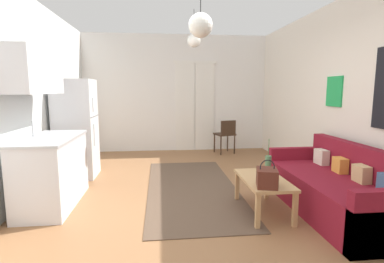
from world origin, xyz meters
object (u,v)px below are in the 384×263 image
object	(u,v)px
bamboo_vase	(268,165)
refrigerator	(76,129)
couch	(338,190)
handbag	(267,178)
accent_chair	(226,134)
coffee_table	(263,183)
pendant_lamp_far	(194,41)
pendant_lamp_near	(201,25)

from	to	relation	value
bamboo_vase	refrigerator	xyz separation A→B (m)	(-2.81, 1.65, 0.29)
couch	handbag	size ratio (longest dim) A/B	6.36
couch	refrigerator	size ratio (longest dim) A/B	1.19
refrigerator	accent_chair	xyz separation A→B (m)	(2.98, 1.53, -0.36)
handbag	refrigerator	distance (m)	3.38
coffee_table	handbag	xyz separation A→B (m)	(-0.07, -0.30, 0.16)
couch	bamboo_vase	bearing A→B (deg)	160.21
couch	accent_chair	xyz separation A→B (m)	(-0.62, 3.47, 0.20)
bamboo_vase	pendant_lamp_far	world-z (taller)	pendant_lamp_far
pendant_lamp_far	handbag	bearing A→B (deg)	-73.32
bamboo_vase	accent_chair	bearing A→B (deg)	86.91
coffee_table	bamboo_vase	world-z (taller)	bamboo_vase
bamboo_vase	accent_chair	distance (m)	3.19
pendant_lamp_near	bamboo_vase	bearing A→B (deg)	39.85
bamboo_vase	handbag	world-z (taller)	bamboo_vase
refrigerator	pendant_lamp_far	world-z (taller)	pendant_lamp_far
pendant_lamp_near	refrigerator	bearing A→B (deg)	125.99
bamboo_vase	pendant_lamp_far	bearing A→B (deg)	117.58
couch	handbag	world-z (taller)	couch
handbag	accent_chair	size ratio (longest dim) A/B	0.39
accent_chair	coffee_table	bearing A→B (deg)	69.60
accent_chair	couch	bearing A→B (deg)	84.73
coffee_table	refrigerator	bearing A→B (deg)	145.83
accent_chair	pendant_lamp_far	bearing A→B (deg)	44.96
bamboo_vase	pendant_lamp_near	distance (m)	2.01
couch	handbag	xyz separation A→B (m)	(-0.99, -0.19, 0.26)
coffee_table	refrigerator	world-z (taller)	refrigerator
couch	accent_chair	size ratio (longest dim) A/B	2.51
refrigerator	coffee_table	bearing A→B (deg)	-34.17
bamboo_vase	handbag	bearing A→B (deg)	-112.15
bamboo_vase	handbag	size ratio (longest dim) A/B	1.46
handbag	pendant_lamp_near	size ratio (longest dim) A/B	0.37
couch	handbag	bearing A→B (deg)	-169.27
couch	pendant_lamp_near	world-z (taller)	pendant_lamp_near
bamboo_vase	pendant_lamp_far	xyz separation A→B (m)	(-0.78, 1.50, 1.77)
handbag	coffee_table	bearing A→B (deg)	76.29
couch	pendant_lamp_near	bearing A→B (deg)	-163.00
handbag	refrigerator	size ratio (longest dim) A/B	0.19
handbag	pendant_lamp_near	world-z (taller)	pendant_lamp_near
coffee_table	pendant_lamp_far	world-z (taller)	pendant_lamp_far
refrigerator	couch	bearing A→B (deg)	-28.32
couch	bamboo_vase	distance (m)	0.89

